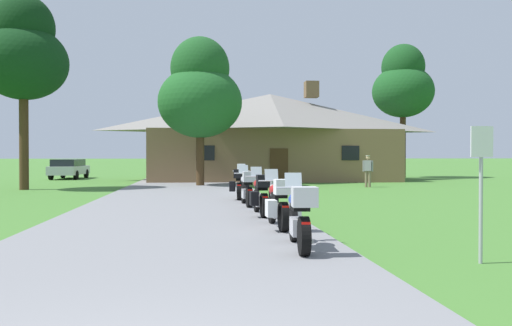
{
  "coord_description": "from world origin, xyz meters",
  "views": [
    {
      "loc": [
        0.57,
        -3.23,
        1.69
      ],
      "look_at": [
        2.79,
        17.59,
        1.38
      ],
      "focal_mm": 37.37,
      "sensor_mm": 36.0,
      "label": 1
    }
  ],
  "objects_px": {
    "motorcycle_blue_nearest_to_camera": "(300,217)",
    "bystander_gray_shirt_near_lodge": "(368,169)",
    "tree_left_near": "(23,53)",
    "metal_signpost_roadside": "(481,177)",
    "parked_silver_suv_far_left": "(69,168)",
    "motorcycle_red_second_in_row": "(279,204)",
    "tree_right_of_lodge": "(403,85)",
    "motorcycle_silver_fourth_in_row": "(247,188)",
    "tree_by_lodge_front": "(200,92)",
    "motorcycle_red_third_in_row": "(261,195)",
    "motorcycle_yellow_farthest_in_row": "(240,184)"
  },
  "relations": [
    {
      "from": "motorcycle_red_third_in_row",
      "to": "tree_by_lodge_front",
      "type": "height_order",
      "value": "tree_by_lodge_front"
    },
    {
      "from": "bystander_gray_shirt_near_lodge",
      "to": "metal_signpost_roadside",
      "type": "xyz_separation_m",
      "value": [
        -4.5,
        -19.45,
        0.4
      ]
    },
    {
      "from": "motorcycle_blue_nearest_to_camera",
      "to": "bystander_gray_shirt_near_lodge",
      "type": "bearing_deg",
      "value": 72.03
    },
    {
      "from": "motorcycle_blue_nearest_to_camera",
      "to": "motorcycle_red_third_in_row",
      "type": "xyz_separation_m",
      "value": [
        -0.05,
        5.2,
        -0.01
      ]
    },
    {
      "from": "motorcycle_yellow_farthest_in_row",
      "to": "tree_right_of_lodge",
      "type": "height_order",
      "value": "tree_right_of_lodge"
    },
    {
      "from": "motorcycle_silver_fourth_in_row",
      "to": "parked_silver_suv_far_left",
      "type": "height_order",
      "value": "parked_silver_suv_far_left"
    },
    {
      "from": "tree_left_near",
      "to": "motorcycle_yellow_farthest_in_row",
      "type": "bearing_deg",
      "value": -36.3
    },
    {
      "from": "tree_by_lodge_front",
      "to": "tree_right_of_lodge",
      "type": "distance_m",
      "value": 18.05
    },
    {
      "from": "bystander_gray_shirt_near_lodge",
      "to": "tree_left_near",
      "type": "distance_m",
      "value": 18.32
    },
    {
      "from": "motorcycle_yellow_farthest_in_row",
      "to": "parked_silver_suv_far_left",
      "type": "height_order",
      "value": "parked_silver_suv_far_left"
    },
    {
      "from": "motorcycle_red_third_in_row",
      "to": "tree_right_of_lodge",
      "type": "height_order",
      "value": "tree_right_of_lodge"
    },
    {
      "from": "motorcycle_silver_fourth_in_row",
      "to": "motorcycle_yellow_farthest_in_row",
      "type": "xyz_separation_m",
      "value": [
        -0.02,
        2.62,
        -0.01
      ]
    },
    {
      "from": "metal_signpost_roadside",
      "to": "tree_right_of_lodge",
      "type": "distance_m",
      "value": 33.1
    },
    {
      "from": "motorcycle_silver_fourth_in_row",
      "to": "metal_signpost_roadside",
      "type": "relative_size",
      "value": 0.97
    },
    {
      "from": "motorcycle_red_second_in_row",
      "to": "tree_right_of_lodge",
      "type": "relative_size",
      "value": 0.21
    },
    {
      "from": "motorcycle_red_third_in_row",
      "to": "bystander_gray_shirt_near_lodge",
      "type": "distance_m",
      "value": 14.92
    },
    {
      "from": "bystander_gray_shirt_near_lodge",
      "to": "tree_right_of_lodge",
      "type": "xyz_separation_m",
      "value": [
        6.36,
        11.3,
        6.04
      ]
    },
    {
      "from": "bystander_gray_shirt_near_lodge",
      "to": "tree_left_near",
      "type": "relative_size",
      "value": 0.18
    },
    {
      "from": "metal_signpost_roadside",
      "to": "tree_by_lodge_front",
      "type": "height_order",
      "value": "tree_by_lodge_front"
    },
    {
      "from": "metal_signpost_roadside",
      "to": "tree_left_near",
      "type": "xyz_separation_m",
      "value": [
        -12.9,
        19.24,
        5.34
      ]
    },
    {
      "from": "tree_right_of_lodge",
      "to": "tree_left_near",
      "type": "bearing_deg",
      "value": -154.14
    },
    {
      "from": "motorcycle_yellow_farthest_in_row",
      "to": "tree_by_lodge_front",
      "type": "distance_m",
      "value": 10.42
    },
    {
      "from": "tree_right_of_lodge",
      "to": "motorcycle_silver_fourth_in_row",
      "type": "bearing_deg",
      "value": -122.47
    },
    {
      "from": "motorcycle_red_second_in_row",
      "to": "tree_left_near",
      "type": "relative_size",
      "value": 0.22
    },
    {
      "from": "parked_silver_suv_far_left",
      "to": "tree_left_near",
      "type": "bearing_deg",
      "value": -84.53
    },
    {
      "from": "motorcycle_blue_nearest_to_camera",
      "to": "bystander_gray_shirt_near_lodge",
      "type": "height_order",
      "value": "bystander_gray_shirt_near_lodge"
    },
    {
      "from": "tree_left_near",
      "to": "parked_silver_suv_far_left",
      "type": "height_order",
      "value": "tree_left_near"
    },
    {
      "from": "motorcycle_silver_fourth_in_row",
      "to": "tree_by_lodge_front",
      "type": "relative_size",
      "value": 0.26
    },
    {
      "from": "motorcycle_yellow_farthest_in_row",
      "to": "tree_by_lodge_front",
      "type": "relative_size",
      "value": 0.26
    },
    {
      "from": "motorcycle_blue_nearest_to_camera",
      "to": "parked_silver_suv_far_left",
      "type": "bearing_deg",
      "value": 113.38
    },
    {
      "from": "metal_signpost_roadside",
      "to": "motorcycle_red_third_in_row",
      "type": "bearing_deg",
      "value": 112.89
    },
    {
      "from": "metal_signpost_roadside",
      "to": "tree_by_lodge_front",
      "type": "relative_size",
      "value": 0.26
    },
    {
      "from": "motorcycle_silver_fourth_in_row",
      "to": "tree_right_of_lodge",
      "type": "height_order",
      "value": "tree_right_of_lodge"
    },
    {
      "from": "motorcycle_yellow_farthest_in_row",
      "to": "bystander_gray_shirt_near_lodge",
      "type": "bearing_deg",
      "value": 52.98
    },
    {
      "from": "motorcycle_red_second_in_row",
      "to": "tree_right_of_lodge",
      "type": "distance_m",
      "value": 30.8
    },
    {
      "from": "metal_signpost_roadside",
      "to": "tree_by_lodge_front",
      "type": "xyz_separation_m",
      "value": [
        -4.32,
        21.15,
        3.75
      ]
    },
    {
      "from": "motorcycle_yellow_farthest_in_row",
      "to": "bystander_gray_shirt_near_lodge",
      "type": "height_order",
      "value": "bystander_gray_shirt_near_lodge"
    },
    {
      "from": "motorcycle_red_second_in_row",
      "to": "motorcycle_red_third_in_row",
      "type": "xyz_separation_m",
      "value": [
        -0.1,
        2.59,
        0.0
      ]
    },
    {
      "from": "bystander_gray_shirt_near_lodge",
      "to": "motorcycle_red_second_in_row",
      "type": "bearing_deg",
      "value": 91.94
    },
    {
      "from": "motorcycle_red_third_in_row",
      "to": "metal_signpost_roadside",
      "type": "bearing_deg",
      "value": -68.89
    },
    {
      "from": "motorcycle_red_second_in_row",
      "to": "tree_left_near",
      "type": "distance_m",
      "value": 19.54
    },
    {
      "from": "motorcycle_red_second_in_row",
      "to": "bystander_gray_shirt_near_lodge",
      "type": "relative_size",
      "value": 1.24
    },
    {
      "from": "motorcycle_red_third_in_row",
      "to": "motorcycle_silver_fourth_in_row",
      "type": "distance_m",
      "value": 2.87
    },
    {
      "from": "tree_left_near",
      "to": "motorcycle_silver_fourth_in_row",
      "type": "bearing_deg",
      "value": -44.79
    },
    {
      "from": "motorcycle_red_third_in_row",
      "to": "tree_by_lodge_front",
      "type": "bearing_deg",
      "value": 94.49
    },
    {
      "from": "motorcycle_red_third_in_row",
      "to": "motorcycle_yellow_farthest_in_row",
      "type": "xyz_separation_m",
      "value": [
        -0.16,
        5.48,
        0.0
      ]
    },
    {
      "from": "tree_by_lodge_front",
      "to": "tree_left_near",
      "type": "bearing_deg",
      "value": -167.43
    },
    {
      "from": "metal_signpost_roadside",
      "to": "motorcycle_silver_fourth_in_row",
      "type": "bearing_deg",
      "value": 107.04
    },
    {
      "from": "parked_silver_suv_far_left",
      "to": "tree_by_lodge_front",
      "type": "bearing_deg",
      "value": -45.66
    },
    {
      "from": "tree_left_near",
      "to": "motorcycle_red_second_in_row",
      "type": "bearing_deg",
      "value": -56.29
    }
  ]
}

